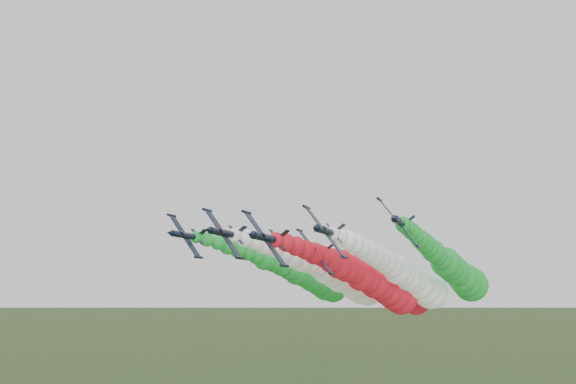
% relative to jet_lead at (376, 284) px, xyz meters
% --- Properties ---
extents(jet_lead, '(15.35, 88.73, 19.09)m').
position_rel_jet_lead_xyz_m(jet_lead, '(0.00, 0.00, 0.00)').
color(jet_lead, black).
rests_on(jet_lead, ground).
extents(jet_inner_left, '(14.84, 88.22, 18.58)m').
position_rel_jet_lead_xyz_m(jet_inner_left, '(-10.43, 5.44, 1.76)').
color(jet_inner_left, black).
rests_on(jet_inner_left, ground).
extents(jet_inner_right, '(15.62, 89.01, 19.37)m').
position_rel_jet_lead_xyz_m(jet_inner_right, '(7.21, 9.46, 1.40)').
color(jet_inner_right, black).
rests_on(jet_inner_right, ground).
extents(jet_outer_left, '(15.14, 88.53, 18.89)m').
position_rel_jet_lead_xyz_m(jet_outer_left, '(-23.80, 16.51, 2.45)').
color(jet_outer_left, black).
rests_on(jet_outer_left, ground).
extents(jet_outer_right, '(15.71, 89.09, 19.45)m').
position_rel_jet_lead_xyz_m(jet_outer_right, '(17.77, 18.89, 3.37)').
color(jet_outer_right, black).
rests_on(jet_outer_right, ground).
extents(jet_trail, '(15.72, 89.10, 19.46)m').
position_rel_jet_lead_xyz_m(jet_trail, '(0.67, 22.63, -0.64)').
color(jet_trail, black).
rests_on(jet_trail, ground).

